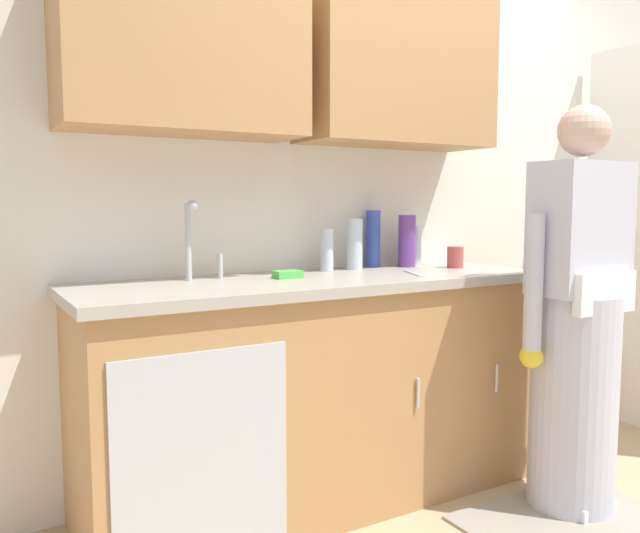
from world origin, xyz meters
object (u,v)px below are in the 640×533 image
object	(u,v)px
knife_on_counter	(414,273)
bottle_dish_liquid	(354,244)
sink	(212,288)
bottle_cleaner_spray	(373,239)
cup_by_sink	(455,257)
person_at_sink	(576,340)
bottle_soap	(327,250)
bottle_water_tall	(415,246)
sponge	(288,274)
bottle_water_short	(407,241)

from	to	relation	value
knife_on_counter	bottle_dish_liquid	bearing A→B (deg)	44.69
sink	bottle_cleaner_spray	distance (m)	0.93
cup_by_sink	person_at_sink	bearing A→B (deg)	-78.78
person_at_sink	bottle_soap	distance (m)	1.10
bottle_dish_liquid	bottle_soap	bearing A→B (deg)	177.83
person_at_sink	bottle_water_tall	bearing A→B (deg)	103.53
bottle_dish_liquid	sponge	bearing A→B (deg)	-160.68
bottle_water_short	sponge	bearing A→B (deg)	-169.36
person_at_sink	bottle_water_short	distance (m)	0.87
cup_by_sink	knife_on_counter	bearing A→B (deg)	-161.39
bottle_dish_liquid	bottle_cleaner_spray	bearing A→B (deg)	22.79
sink	knife_on_counter	bearing A→B (deg)	-7.31
knife_on_counter	sponge	bearing A→B (deg)	97.46
person_at_sink	bottle_water_short	size ratio (longest dim) A/B	6.63
bottle_water_short	bottle_soap	distance (m)	0.43
sink	bottle_soap	size ratio (longest dim) A/B	2.65
bottle_dish_liquid	bottle_cleaner_spray	xyz separation A→B (m)	(0.15, 0.06, 0.02)
bottle_water_short	bottle_water_tall	bearing A→B (deg)	30.80
bottle_cleaner_spray	bottle_water_short	bearing A→B (deg)	-27.71
sink	bottle_water_tall	world-z (taller)	sink
bottle_water_short	bottle_cleaner_spray	distance (m)	0.16
sponge	bottle_dish_liquid	bearing A→B (deg)	19.32
sink	knife_on_counter	world-z (taller)	sink
bottle_dish_liquid	bottle_soap	world-z (taller)	bottle_dish_liquid
bottle_water_tall	bottle_cleaner_spray	world-z (taller)	bottle_cleaner_spray
bottle_soap	sponge	size ratio (longest dim) A/B	1.71
bottle_cleaner_spray	bottle_soap	bearing A→B (deg)	-169.04
sink	bottle_dish_liquid	bearing A→B (deg)	12.80
cup_by_sink	knife_on_counter	xyz separation A→B (m)	(-0.33, -0.11, -0.05)
bottle_dish_liquid	bottle_water_short	size ratio (longest dim) A/B	0.94
sink	bottle_soap	world-z (taller)	sink
bottle_dish_liquid	cup_by_sink	bearing A→B (deg)	-20.59
person_at_sink	sponge	bearing A→B (deg)	148.19
bottle_water_tall	cup_by_sink	size ratio (longest dim) A/B	1.91
bottle_cleaner_spray	bottle_soap	world-z (taller)	bottle_cleaner_spray
person_at_sink	bottle_dish_liquid	size ratio (longest dim) A/B	7.02
bottle_dish_liquid	bottle_water_short	distance (m)	0.29
person_at_sink	bottle_dish_liquid	xyz separation A→B (m)	(-0.57, 0.76, 0.36)
bottle_cleaner_spray	bottle_soap	size ratio (longest dim) A/B	1.41
person_at_sink	bottle_water_tall	xyz separation A→B (m)	(-0.19, 0.79, 0.34)
sink	cup_by_sink	world-z (taller)	sink
bottle_dish_liquid	knife_on_counter	xyz separation A→B (m)	(0.12, -0.28, -0.11)
bottle_water_tall	bottle_soap	xyz separation A→B (m)	(-0.52, -0.03, -0.00)
bottle_soap	sponge	xyz separation A→B (m)	(-0.27, -0.15, -0.08)
sink	bottle_dish_liquid	world-z (taller)	sink
bottle_water_short	cup_by_sink	xyz separation A→B (m)	(0.16, -0.16, -0.07)
bottle_water_short	cup_by_sink	size ratio (longest dim) A/B	2.47
person_at_sink	bottle_water_tall	size ratio (longest dim) A/B	8.56
bottle_soap	sponge	distance (m)	0.32
bottle_cleaner_spray	sponge	size ratio (longest dim) A/B	2.42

